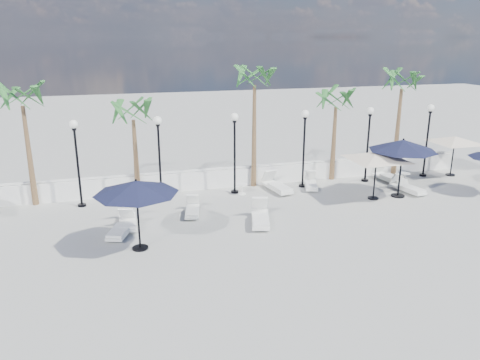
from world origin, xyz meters
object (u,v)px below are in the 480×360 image
object	(u,v)px
lounger_7	(389,177)
parasol_cream_sq_a	(377,152)
lounger_6	(311,183)
parasol_navy_mid	(403,146)
lounger_5	(407,187)
lounger_3	(260,217)
parasol_cream_sq_b	(455,137)
lounger_0	(128,220)
lounger_4	(277,186)
lounger_1	(121,228)
parasol_navy_left	(136,188)
lounger_2	(192,210)

from	to	relation	value
lounger_7	parasol_cream_sq_a	size ratio (longest dim) A/B	0.45
lounger_6	parasol_navy_mid	bearing A→B (deg)	-14.33
lounger_6	lounger_5	bearing A→B (deg)	-3.97
parasol_navy_mid	parasol_cream_sq_a	bearing A→B (deg)	179.37
lounger_5	lounger_6	bearing A→B (deg)	144.82
lounger_3	parasol_cream_sq_b	distance (m)	12.71
lounger_0	lounger_4	distance (m)	7.63
lounger_1	lounger_4	size ratio (longest dim) A/B	0.92
lounger_3	lounger_4	bearing A→B (deg)	77.23
lounger_5	parasol_navy_left	world-z (taller)	parasol_navy_left
lounger_7	parasol_navy_left	world-z (taller)	parasol_navy_left
lounger_3	parasol_navy_mid	world-z (taller)	parasol_navy_mid
lounger_1	lounger_2	bearing A→B (deg)	44.27
parasol_navy_left	parasol_navy_mid	xyz separation A→B (m)	(12.07, 2.52, 0.17)
parasol_navy_left	parasol_cream_sq_b	xyz separation A→B (m)	(16.83, 4.82, -0.14)
lounger_1	lounger_7	bearing A→B (deg)	33.61
lounger_4	lounger_6	distance (m)	1.78
lounger_6	lounger_4	bearing A→B (deg)	-160.28
lounger_2	lounger_6	world-z (taller)	lounger_6
lounger_7	parasol_cream_sq_a	world-z (taller)	parasol_cream_sq_a
lounger_2	parasol_navy_left	size ratio (longest dim) A/B	0.60
lounger_2	parasol_cream_sq_a	distance (m)	8.65
lounger_1	lounger_4	distance (m)	8.16
lounger_4	parasol_cream_sq_a	world-z (taller)	parasol_cream_sq_a
lounger_0	lounger_4	bearing A→B (deg)	21.15
lounger_2	lounger_6	bearing A→B (deg)	30.36
parasol_navy_left	parasol_cream_sq_b	size ratio (longest dim) A/B	0.63
lounger_5	lounger_7	distance (m)	1.74
lounger_4	lounger_6	xyz separation A→B (m)	(1.78, -0.00, -0.04)
lounger_3	lounger_5	distance (m)	8.26
lounger_4	lounger_0	bearing A→B (deg)	-169.88
lounger_6	parasol_navy_left	distance (m)	10.13
lounger_2	parasol_cream_sq_a	size ratio (longest dim) A/B	0.36
lounger_5	lounger_2	bearing A→B (deg)	169.50
lounger_7	parasol_cream_sq_b	world-z (taller)	parasol_cream_sq_b
lounger_2	lounger_7	world-z (taller)	lounger_7
parasol_navy_left	parasol_cream_sq_a	distance (m)	11.07
lounger_0	lounger_1	bearing A→B (deg)	-107.25
lounger_4	lounger_6	size ratio (longest dim) A/B	1.17
lounger_2	lounger_5	world-z (taller)	lounger_5
lounger_1	lounger_6	xyz separation A→B (m)	(9.24, 3.32, -0.02)
lounger_5	parasol_navy_left	distance (m)	13.37
lounger_5	lounger_6	world-z (taller)	lounger_5
lounger_5	parasol_cream_sq_a	size ratio (longest dim) A/B	0.41
lounger_4	parasol_cream_sq_a	distance (m)	4.93
parasol_cream_sq_b	lounger_1	bearing A→B (deg)	-169.26
lounger_3	lounger_6	world-z (taller)	lounger_3
lounger_6	parasol_cream_sq_a	distance (m)	3.70
parasol_cream_sq_a	lounger_6	bearing A→B (deg)	132.57
parasol_cream_sq_a	parasol_cream_sq_b	size ratio (longest dim) A/B	1.05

